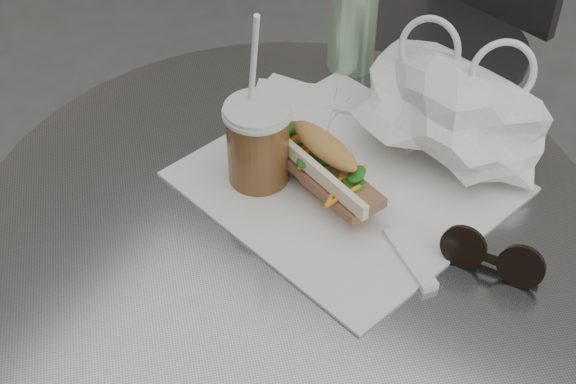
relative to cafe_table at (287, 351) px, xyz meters
The scene contains 9 objects.
cafe_table is the anchor object (origin of this frame).
chair_far 0.87m from the cafe_table, 100.11° to the left, with size 0.42×0.45×0.78m.
sandwich_paper 0.29m from the cafe_table, 70.13° to the left, with size 0.35×0.33×0.00m, color white.
banh_mi 0.32m from the cafe_table, 79.17° to the left, with size 0.24×0.16×0.08m.
iced_coffee 0.34m from the cafe_table, 151.84° to the left, with size 0.08×0.08×0.24m.
sunglasses 0.38m from the cafe_table, 11.25° to the left, with size 0.12×0.04×0.05m.
plastic_bag 0.41m from the cafe_table, 64.09° to the left, with size 0.24×0.18×0.12m, color white, non-canonical shape.
napkin_stack 0.35m from the cafe_table, 121.34° to the left, with size 0.15×0.15×0.01m.
drink_can 0.47m from the cafe_table, 106.50° to the left, with size 0.07×0.07×0.13m.
Camera 1 is at (0.37, -0.37, 1.41)m, focal length 50.00 mm.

